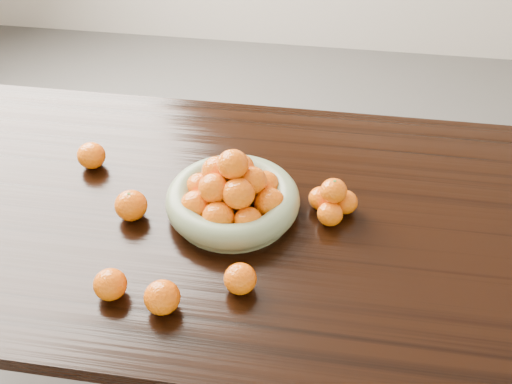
# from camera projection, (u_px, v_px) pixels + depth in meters

# --- Properties ---
(ground) EXTENTS (5.00, 5.00, 0.00)m
(ground) POSITION_uv_depth(u_px,v_px,m) (250.00, 375.00, 1.92)
(ground) COLOR #4C4A47
(ground) RESTS_ON ground
(dining_table) EXTENTS (2.00, 1.00, 0.75)m
(dining_table) POSITION_uv_depth(u_px,v_px,m) (248.00, 235.00, 1.50)
(dining_table) COLOR black
(dining_table) RESTS_ON ground
(fruit_bowl) EXTENTS (0.33, 0.33, 0.18)m
(fruit_bowl) POSITION_uv_depth(u_px,v_px,m) (232.00, 196.00, 1.41)
(fruit_bowl) COLOR #6E7958
(fruit_bowl) RESTS_ON dining_table
(orange_pyramid) EXTENTS (0.12, 0.12, 0.11)m
(orange_pyramid) POSITION_uv_depth(u_px,v_px,m) (332.00, 201.00, 1.40)
(orange_pyramid) COLOR orange
(orange_pyramid) RESTS_ON dining_table
(loose_orange_0) EXTENTS (0.08, 0.08, 0.08)m
(loose_orange_0) POSITION_uv_depth(u_px,v_px,m) (131.00, 205.00, 1.40)
(loose_orange_0) COLOR orange
(loose_orange_0) RESTS_ON dining_table
(loose_orange_1) EXTENTS (0.07, 0.07, 0.07)m
(loose_orange_1) POSITION_uv_depth(u_px,v_px,m) (110.00, 284.00, 1.21)
(loose_orange_1) COLOR orange
(loose_orange_1) RESTS_ON dining_table
(loose_orange_2) EXTENTS (0.08, 0.08, 0.07)m
(loose_orange_2) POSITION_uv_depth(u_px,v_px,m) (162.00, 297.00, 1.18)
(loose_orange_2) COLOR orange
(loose_orange_2) RESTS_ON dining_table
(loose_orange_3) EXTENTS (0.08, 0.08, 0.07)m
(loose_orange_3) POSITION_uv_depth(u_px,v_px,m) (91.00, 156.00, 1.56)
(loose_orange_3) COLOR orange
(loose_orange_3) RESTS_ON dining_table
(loose_orange_4) EXTENTS (0.07, 0.07, 0.07)m
(loose_orange_4) POSITION_uv_depth(u_px,v_px,m) (240.00, 279.00, 1.22)
(loose_orange_4) COLOR orange
(loose_orange_4) RESTS_ON dining_table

